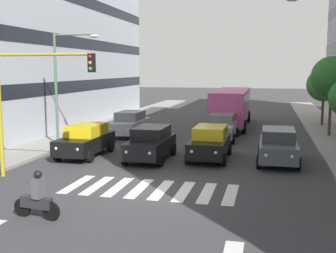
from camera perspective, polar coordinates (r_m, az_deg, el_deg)
name	(u,v)px	position (r m, az deg, el deg)	size (l,w,h in m)	color
ground_plane	(150,189)	(16.89, -2.38, -8.42)	(180.00, 180.00, 0.00)	#38383A
building_right_block_0	(43,4)	(38.33, -16.50, 15.54)	(8.13, 28.12, 20.17)	#ADB2BC
crosswalk_markings	(150,189)	(16.89, -2.38, -8.41)	(6.75, 2.80, 0.01)	silver
car_0	(278,146)	(21.96, 14.62, -2.50)	(2.02, 4.44, 1.72)	#474C51
car_1	(210,142)	(22.28, 5.68, -2.14)	(2.02, 4.44, 1.72)	black
car_2	(151,143)	(22.06, -2.36, -2.21)	(2.02, 4.44, 1.72)	black
car_3	(86,140)	(23.36, -11.05, -1.79)	(2.02, 4.44, 1.72)	black
car_row2_0	(130,123)	(29.99, -5.20, 0.42)	(2.02, 4.44, 1.72)	#B2B7BC
car_row2_1	(221,126)	(28.49, 7.22, 0.01)	(2.02, 4.44, 1.72)	#B2B7BC
bus_behind_traffic	(232,104)	(35.06, 8.57, 3.03)	(2.78, 10.50, 3.00)	#DB5193
motorcycle_with_rider	(37,199)	(14.14, -17.25, -9.29)	(1.70, 0.40, 1.57)	black
traffic_light_gantry	(26,92)	(18.96, -18.63, 4.37)	(4.55, 0.36, 5.50)	#AD991E
street_lamp_right	(63,77)	(25.90, -13.98, 6.56)	(2.85, 0.28, 6.67)	#4C6B56
street_tree_2	(332,77)	(30.95, 21.23, 6.26)	(2.79, 2.79, 5.43)	#513823
street_tree_3	(324,85)	(36.71, 20.27, 5.32)	(2.75, 2.75, 4.67)	#513823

